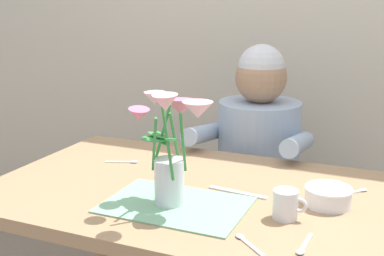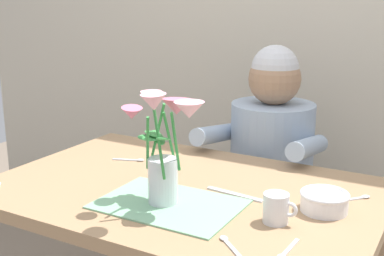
% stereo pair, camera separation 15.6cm
% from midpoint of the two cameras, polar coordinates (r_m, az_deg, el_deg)
% --- Properties ---
extents(wood_panel_backdrop, '(4.00, 0.10, 2.50)m').
position_cam_midpoint_polar(wood_panel_backdrop, '(2.45, 13.64, 12.73)').
color(wood_panel_backdrop, beige).
rests_on(wood_panel_backdrop, ground_plane).
extents(dining_table, '(1.20, 0.80, 0.74)m').
position_cam_midpoint_polar(dining_table, '(1.61, 1.76, -9.97)').
color(dining_table, '#9E7A56').
rests_on(dining_table, ground_plane).
extents(seated_person, '(0.45, 0.47, 1.14)m').
position_cam_midpoint_polar(seated_person, '(2.15, 10.94, -6.11)').
color(seated_person, '#4C4C56').
rests_on(seated_person, ground_plane).
extents(striped_placemat, '(0.40, 0.28, 0.00)m').
position_cam_midpoint_polar(striped_placemat, '(1.44, 0.51, -8.71)').
color(striped_placemat, '#7AB289').
rests_on(striped_placemat, dining_table).
extents(flower_vase, '(0.24, 0.26, 0.34)m').
position_cam_midpoint_polar(flower_vase, '(1.39, 0.13, -1.60)').
color(flower_vase, silver).
rests_on(flower_vase, dining_table).
extents(ceramic_bowl, '(0.14, 0.14, 0.06)m').
position_cam_midpoint_polar(ceramic_bowl, '(1.46, 17.83, -7.95)').
color(ceramic_bowl, white).
rests_on(ceramic_bowl, dining_table).
extents(dinner_knife, '(0.19, 0.04, 0.00)m').
position_cam_midpoint_polar(dinner_knife, '(1.53, 7.83, -7.52)').
color(dinner_knife, silver).
rests_on(dinner_knife, dining_table).
extents(coffee_cup, '(0.09, 0.07, 0.08)m').
position_cam_midpoint_polar(coffee_cup, '(1.36, 12.90, -8.95)').
color(coffee_cup, silver).
rests_on(coffee_cup, dining_table).
extents(spoon_1, '(0.10, 0.09, 0.01)m').
position_cam_midpoint_polar(spoon_1, '(1.24, 7.83, -12.94)').
color(spoon_1, silver).
rests_on(spoon_1, dining_table).
extents(spoon_2, '(0.02, 0.12, 0.01)m').
position_cam_midpoint_polar(spoon_2, '(1.23, 14.29, -13.65)').
color(spoon_2, silver).
rests_on(spoon_2, dining_table).
extents(spoon_3, '(0.09, 0.10, 0.01)m').
position_cam_midpoint_polar(spoon_3, '(1.59, 21.10, -7.49)').
color(spoon_3, silver).
rests_on(spoon_3, dining_table).
extents(spoon_4, '(0.12, 0.06, 0.01)m').
position_cam_midpoint_polar(spoon_4, '(1.82, -4.25, -3.67)').
color(spoon_4, silver).
rests_on(spoon_4, dining_table).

